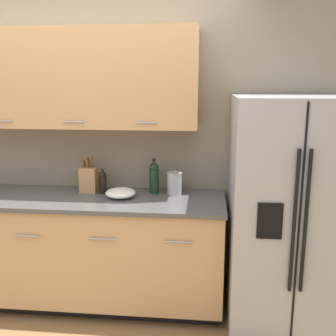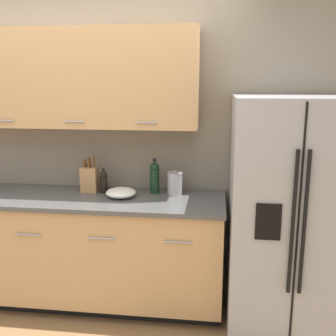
# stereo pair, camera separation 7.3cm
# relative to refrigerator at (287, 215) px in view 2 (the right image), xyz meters

# --- Properties ---
(wall_back) EXTENTS (10.00, 0.39, 2.60)m
(wall_back) POSITION_rel_refrigerator_xyz_m (-1.56, 0.38, 0.58)
(wall_back) COLOR gray
(wall_back) RESTS_ON ground_plane
(counter_unit) EXTENTS (2.34, 0.64, 0.92)m
(counter_unit) POSITION_rel_refrigerator_xyz_m (-1.61, 0.09, -0.39)
(counter_unit) COLOR black
(counter_unit) RESTS_ON ground_plane
(refrigerator) EXTENTS (0.82, 0.82, 1.71)m
(refrigerator) POSITION_rel_refrigerator_xyz_m (0.00, 0.00, 0.00)
(refrigerator) COLOR #9E9EA0
(refrigerator) RESTS_ON ground_plane
(knife_block) EXTENTS (0.13, 0.11, 0.30)m
(knife_block) POSITION_rel_refrigerator_xyz_m (-1.56, 0.23, 0.17)
(knife_block) COLOR #A87A4C
(knife_block) RESTS_ON counter_unit
(wine_bottle) EXTENTS (0.08, 0.08, 0.29)m
(wine_bottle) POSITION_rel_refrigerator_xyz_m (-1.02, 0.25, 0.19)
(wine_bottle) COLOR black
(wine_bottle) RESTS_ON counter_unit
(oil_bottle) EXTENTS (0.06, 0.06, 0.20)m
(oil_bottle) POSITION_rel_refrigerator_xyz_m (-1.43, 0.21, 0.16)
(oil_bottle) COLOR black
(oil_bottle) RESTS_ON counter_unit
(steel_canister) EXTENTS (0.12, 0.12, 0.20)m
(steel_canister) POSITION_rel_refrigerator_xyz_m (-0.85, 0.23, 0.15)
(steel_canister) COLOR #A3A3A5
(steel_canister) RESTS_ON counter_unit
(mixing_bowl) EXTENTS (0.24, 0.24, 0.07)m
(mixing_bowl) POSITION_rel_refrigerator_xyz_m (-1.26, 0.10, 0.10)
(mixing_bowl) COLOR white
(mixing_bowl) RESTS_ON counter_unit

